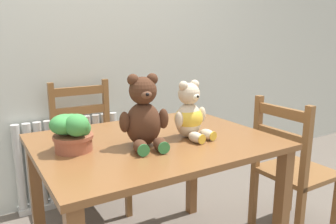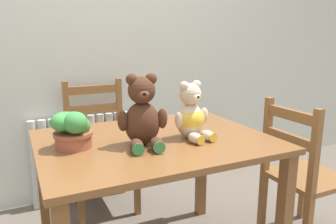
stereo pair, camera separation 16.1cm
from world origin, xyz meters
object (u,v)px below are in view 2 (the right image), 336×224
at_px(teddy_bear_right, 191,116).
at_px(potted_plant, 71,128).
at_px(wooden_chair_behind, 100,147).
at_px(teddy_bear_left, 143,115).
at_px(wooden_chair_side, 302,175).

height_order(teddy_bear_right, potted_plant, teddy_bear_right).
relative_size(wooden_chair_behind, teddy_bear_right, 3.24).
xyz_separation_m(wooden_chair_behind, potted_plant, (-0.31, -0.79, 0.38)).
height_order(teddy_bear_left, potted_plant, teddy_bear_left).
height_order(wooden_chair_side, potted_plant, potted_plant).
bearing_deg(teddy_bear_left, potted_plant, -7.63).
bearing_deg(wooden_chair_behind, teddy_bear_left, 90.05).
xyz_separation_m(teddy_bear_left, teddy_bear_right, (0.26, 0.00, -0.03)).
bearing_deg(wooden_chair_behind, teddy_bear_right, 106.54).
distance_m(wooden_chair_behind, potted_plant, 0.93).
height_order(wooden_chair_behind, potted_plant, wooden_chair_behind).
xyz_separation_m(wooden_chair_behind, teddy_bear_right, (0.27, -0.89, 0.40)).
xyz_separation_m(wooden_chair_behind, wooden_chair_side, (1.02, -0.97, -0.03)).
bearing_deg(wooden_chair_behind, potted_plant, 68.52).
xyz_separation_m(teddy_bear_left, potted_plant, (-0.31, 0.10, -0.05)).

